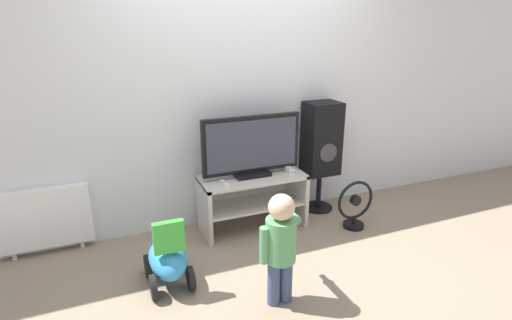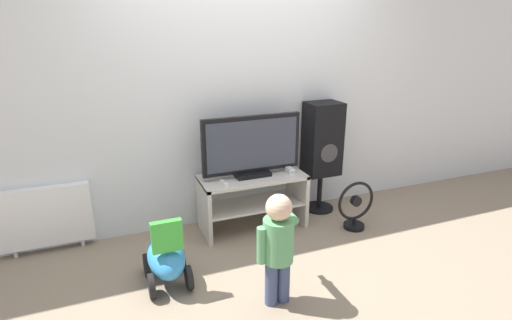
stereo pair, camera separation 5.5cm
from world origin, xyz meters
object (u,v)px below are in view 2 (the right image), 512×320
object	(u,v)px
remote_primary	(224,183)
child	(278,240)
ride_on_toy	(166,257)
floor_fan	(355,207)
speaker_tower	(322,141)
television	(252,147)
game_console	(289,169)
radiator	(45,217)

from	to	relation	value
remote_primary	child	xyz separation A→B (m)	(0.07, -0.99, -0.05)
remote_primary	child	bearing A→B (deg)	-86.23
ride_on_toy	floor_fan	bearing A→B (deg)	6.59
remote_primary	ride_on_toy	world-z (taller)	ride_on_toy
remote_primary	speaker_tower	bearing A→B (deg)	10.53
television	remote_primary	size ratio (longest dim) A/B	6.99
television	floor_fan	world-z (taller)	television
child	speaker_tower	xyz separation A→B (m)	(1.02, 1.19, 0.26)
remote_primary	game_console	bearing A→B (deg)	6.21
floor_fan	game_console	bearing A→B (deg)	145.63
remote_primary	ride_on_toy	bearing A→B (deg)	-140.74
remote_primary	floor_fan	size ratio (longest dim) A/B	0.28
remote_primary	child	world-z (taller)	child
game_console	remote_primary	bearing A→B (deg)	-173.79
child	radiator	world-z (taller)	child
remote_primary	speaker_tower	world-z (taller)	speaker_tower
television	remote_primary	world-z (taller)	television
remote_primary	ride_on_toy	xyz separation A→B (m)	(-0.61, -0.50, -0.31)
game_console	child	xyz separation A→B (m)	(-0.60, -1.06, -0.06)
speaker_tower	television	bearing A→B (deg)	-173.63
ride_on_toy	radiator	world-z (taller)	radiator
game_console	speaker_tower	bearing A→B (deg)	16.95
television	ride_on_toy	distance (m)	1.24
remote_primary	floor_fan	world-z (taller)	remote_primary
game_console	radiator	size ratio (longest dim) A/B	0.22
remote_primary	child	size ratio (longest dim) A/B	0.16
remote_primary	radiator	world-z (taller)	radiator
television	game_console	distance (m)	0.44
radiator	ride_on_toy	bearing A→B (deg)	-43.49
radiator	floor_fan	bearing A→B (deg)	-12.91
remote_primary	floor_fan	distance (m)	1.26
speaker_tower	game_console	bearing A→B (deg)	-163.05
game_console	floor_fan	size ratio (longest dim) A/B	0.35
speaker_tower	floor_fan	world-z (taller)	speaker_tower
game_console	child	world-z (taller)	child
floor_fan	ride_on_toy	size ratio (longest dim) A/B	0.82
television	speaker_tower	size ratio (longest dim) A/B	0.82
remote_primary	radiator	bearing A→B (deg)	167.71
child	floor_fan	distance (m)	1.35
child	speaker_tower	bearing A→B (deg)	49.38
game_console	child	bearing A→B (deg)	-119.26
child	speaker_tower	world-z (taller)	speaker_tower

